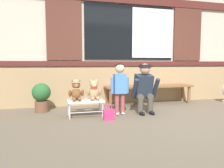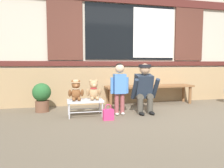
# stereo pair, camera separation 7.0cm
# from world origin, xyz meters

# --- Properties ---
(ground_plane) EXTENTS (60.00, 60.00, 0.00)m
(ground_plane) POSITION_xyz_m (0.00, 0.00, 0.00)
(ground_plane) COLOR brown
(brick_low_wall) EXTENTS (7.61, 0.25, 0.85)m
(brick_low_wall) POSITION_xyz_m (0.00, 1.43, 0.42)
(brick_low_wall) COLOR tan
(brick_low_wall) RESTS_ON ground
(shop_facade) EXTENTS (7.76, 0.26, 3.74)m
(shop_facade) POSITION_xyz_m (0.00, 1.94, 1.87)
(shop_facade) COLOR beige
(shop_facade) RESTS_ON ground
(wooden_bench_long) EXTENTS (2.10, 0.40, 0.44)m
(wooden_bench_long) POSITION_xyz_m (0.21, 1.06, 0.37)
(wooden_bench_long) COLOR brown
(wooden_bench_long) RESTS_ON ground
(small_display_bench) EXTENTS (0.64, 0.36, 0.30)m
(small_display_bench) POSITION_xyz_m (-1.39, 0.27, 0.27)
(small_display_bench) COLOR silver
(small_display_bench) RESTS_ON ground
(teddy_bear_with_hat) EXTENTS (0.28, 0.27, 0.36)m
(teddy_bear_with_hat) POSITION_xyz_m (-1.55, 0.27, 0.47)
(teddy_bear_with_hat) COLOR brown
(teddy_bear_with_hat) RESTS_ON small_display_bench
(teddy_bear_plain) EXTENTS (0.28, 0.26, 0.36)m
(teddy_bear_plain) POSITION_xyz_m (-1.23, 0.27, 0.46)
(teddy_bear_plain) COLOR tan
(teddy_bear_plain) RESTS_ON small_display_bench
(child_standing) EXTENTS (0.35, 0.18, 0.96)m
(child_standing) POSITION_xyz_m (-0.76, 0.23, 0.59)
(child_standing) COLOR #994C4C
(child_standing) RESTS_ON ground
(adult_crouching) EXTENTS (0.50, 0.49, 0.95)m
(adult_crouching) POSITION_xyz_m (-0.26, 0.26, 0.48)
(adult_crouching) COLOR #4C473D
(adult_crouching) RESTS_ON ground
(handbag_on_ground) EXTENTS (0.18, 0.11, 0.27)m
(handbag_on_ground) POSITION_xyz_m (-1.04, -0.09, 0.10)
(handbag_on_ground) COLOR #E53370
(handbag_on_ground) RESTS_ON ground
(potted_plant) EXTENTS (0.36, 0.36, 0.57)m
(potted_plant) POSITION_xyz_m (-2.18, 0.83, 0.32)
(potted_plant) COLOR brown
(potted_plant) RESTS_ON ground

